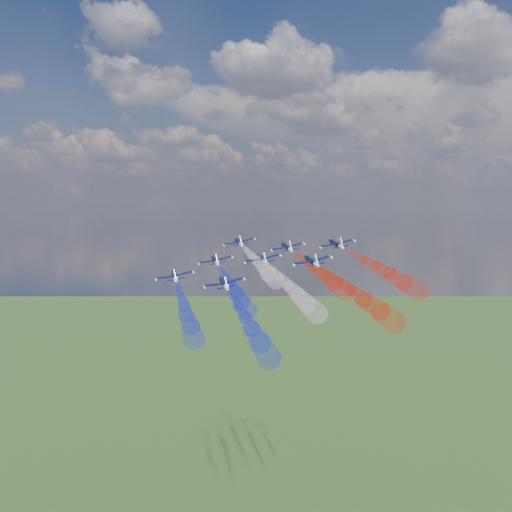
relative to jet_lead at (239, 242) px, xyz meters
The scene contains 16 objects.
jet_lead is the anchor object (origin of this frame).
trail_lead 23.34m from the jet_lead, 46.34° to the right, with size 3.56×37.26×3.56m, color white, non-canonical shape.
jet_inner_left 14.76m from the jet_lead, 79.45° to the right, with size 8.54×10.67×2.85m, color black, non-canonical shape.
trail_inner_left 36.59m from the jet_lead, 58.89° to the right, with size 3.56×37.26×3.56m, color #1925D6, non-canonical shape.
jet_inner_right 15.67m from the jet_lead, ahead, with size 8.54×10.67×2.85m, color black, non-canonical shape.
trail_inner_right 36.92m from the jet_lead, 31.00° to the right, with size 3.56×37.26×3.56m, color red, non-canonical shape.
jet_outer_left 29.51m from the jet_lead, 85.35° to the right, with size 8.54×10.67×2.85m, color black, non-canonical shape.
trail_outer_left 49.91m from the jet_lead, 68.09° to the right, with size 3.56×37.26×3.56m, color #1925D6, non-canonical shape.
jet_center_third 23.80m from the jet_lead, 43.82° to the right, with size 8.54×10.67×2.85m, color black, non-canonical shape.
trail_center_third 47.13m from the jet_lead, 45.06° to the right, with size 3.56×37.26×3.56m, color white, non-canonical shape.
jet_outer_right 29.70m from the jet_lead, ahead, with size 8.54×10.67×2.85m, color black, non-canonical shape.
trail_outer_right 50.01m from the jet_lead, 24.67° to the right, with size 3.56×37.26×3.56m, color red, non-canonical shape.
jet_rear_left 36.51m from the jet_lead, 61.13° to the right, with size 8.54×10.67×2.85m, color black, non-canonical shape.
trail_rear_left 59.37m from the jet_lead, 55.35° to the right, with size 3.56×37.26×3.56m, color #1925D6, non-canonical shape.
jet_rear_right 35.16m from the jet_lead, 30.70° to the right, with size 8.54×10.67×2.85m, color black, non-canonical shape.
trail_rear_right 57.96m from the jet_lead, 36.91° to the right, with size 3.56×37.26×3.56m, color red, non-canonical shape.
Camera 1 is at (54.45, -125.11, 146.77)m, focal length 42.87 mm.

